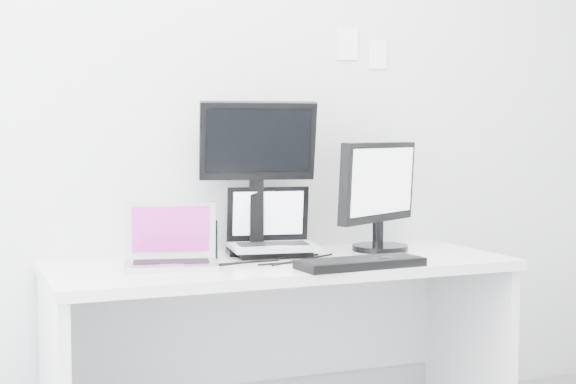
{
  "coord_description": "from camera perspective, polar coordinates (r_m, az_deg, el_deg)",
  "views": [
    {
      "loc": [
        -1.21,
        -1.82,
        1.23
      ],
      "look_at": [
        0.02,
        1.23,
        1.0
      ],
      "focal_mm": 53.15,
      "sensor_mm": 36.0,
      "label": 1
    }
  ],
  "objects": [
    {
      "name": "mouse",
      "position": [
        3.21,
        6.36,
        -4.63
      ],
      "size": [
        0.13,
        0.1,
        0.04
      ],
      "primitive_type": "ellipsoid",
      "rotation": [
        0.0,
        0.0,
        0.22
      ],
      "color": "black",
      "rests_on": "desk"
    },
    {
      "name": "desk",
      "position": [
        3.41,
        -0.45,
        -10.69
      ],
      "size": [
        1.8,
        0.7,
        0.73
      ],
      "primitive_type": "cube",
      "color": "silver",
      "rests_on": "ground"
    },
    {
      "name": "samsung_monitor",
      "position": [
        3.62,
        6.2,
        -0.17
      ],
      "size": [
        0.57,
        0.47,
        0.48
      ],
      "primitive_type": "cube",
      "rotation": [
        0.0,
        0.0,
        0.53
      ],
      "color": "black",
      "rests_on": "desk"
    },
    {
      "name": "rear_monitor",
      "position": [
        3.5,
        -2.08,
        1.08
      ],
      "size": [
        0.5,
        0.26,
        0.64
      ],
      "primitive_type": "cube",
      "rotation": [
        0.0,
        0.0,
        -0.21
      ],
      "color": "black",
      "rests_on": "desk"
    },
    {
      "name": "keyboard",
      "position": [
        3.18,
        4.86,
        -4.76
      ],
      "size": [
        0.49,
        0.2,
        0.03
      ],
      "primitive_type": "cube",
      "rotation": [
        0.0,
        0.0,
        0.06
      ],
      "color": "black",
      "rests_on": "desk"
    },
    {
      "name": "macbook",
      "position": [
        3.16,
        -7.83,
        -2.8
      ],
      "size": [
        0.39,
        0.33,
        0.25
      ],
      "primitive_type": "cube",
      "rotation": [
        0.0,
        0.0,
        -0.24
      ],
      "color": "silver",
      "rests_on": "desk"
    },
    {
      "name": "dell_laptop",
      "position": [
        3.44,
        -0.98,
        -1.96
      ],
      "size": [
        0.38,
        0.32,
        0.29
      ],
      "primitive_type": "cube",
      "rotation": [
        0.0,
        0.0,
        -0.15
      ],
      "color": "#AFB1B7",
      "rests_on": "desk"
    },
    {
      "name": "back_wall",
      "position": [
        3.63,
        -2.49,
        5.89
      ],
      "size": [
        3.6,
        0.0,
        3.6
      ],
      "primitive_type": "plane",
      "rotation": [
        1.57,
        0.0,
        0.0
      ],
      "color": "silver",
      "rests_on": "ground"
    },
    {
      "name": "wall_note_1",
      "position": [
        3.88,
        6.03,
        9.16
      ],
      "size": [
        0.09,
        0.0,
        0.13
      ],
      "primitive_type": "cube",
      "color": "white",
      "rests_on": "back_wall"
    },
    {
      "name": "speaker",
      "position": [
        3.41,
        -5.55,
        -3.15
      ],
      "size": [
        0.09,
        0.09,
        0.15
      ],
      "primitive_type": "cube",
      "rotation": [
        0.0,
        0.0,
        -0.22
      ],
      "color": "black",
      "rests_on": "desk"
    },
    {
      "name": "wall_note_0",
      "position": [
        3.81,
        4.01,
        9.86
      ],
      "size": [
        0.1,
        0.0,
        0.14
      ],
      "primitive_type": "cube",
      "color": "white",
      "rests_on": "back_wall"
    }
  ]
}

